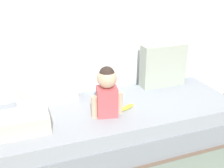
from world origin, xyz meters
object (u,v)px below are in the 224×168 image
(throw_pillow_left, at_px, (46,79))
(banana, at_px, (127,107))
(throw_pillow_right, at_px, (163,65))
(toddler, at_px, (107,90))
(couch, at_px, (120,124))
(folded_blanket, at_px, (24,122))

(throw_pillow_left, xyz_separation_m, banana, (0.69, -0.40, -0.23))
(throw_pillow_right, relative_size, banana, 2.97)
(throw_pillow_right, height_order, toddler, throw_pillow_right)
(toddler, xyz_separation_m, banana, (0.21, 0.04, -0.23))
(throw_pillow_left, bearing_deg, toddler, -42.99)
(couch, relative_size, toddler, 5.01)
(banana, xyz_separation_m, folded_blanket, (-0.93, -0.04, 0.05))
(couch, distance_m, throw_pillow_right, 0.84)
(throw_pillow_right, bearing_deg, banana, -146.06)
(folded_blanket, bearing_deg, toddler, 0.25)
(folded_blanket, bearing_deg, couch, 7.00)
(toddler, bearing_deg, banana, 10.42)
(toddler, bearing_deg, throw_pillow_left, 137.01)
(couch, bearing_deg, throw_pillow_right, 27.57)
(throw_pillow_right, relative_size, toddler, 1.09)
(throw_pillow_right, xyz_separation_m, folded_blanket, (-1.52, -0.44, -0.16))
(toddler, distance_m, folded_blanket, 0.74)
(couch, height_order, throw_pillow_left, throw_pillow_left)
(couch, height_order, toddler, toddler)
(throw_pillow_right, bearing_deg, couch, -152.43)
(couch, height_order, banana, banana)
(toddler, bearing_deg, couch, 32.04)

